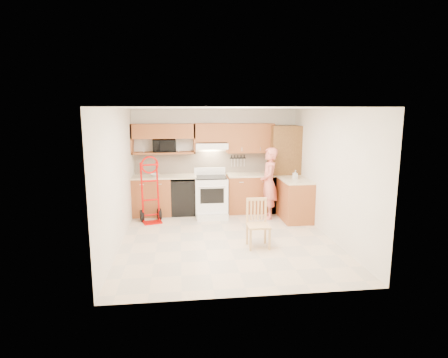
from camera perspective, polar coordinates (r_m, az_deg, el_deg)
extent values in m
cube|color=beige|center=(7.24, 0.48, -9.40)|extent=(4.00, 4.50, 0.02)
cube|color=white|center=(6.81, 0.51, 10.98)|extent=(4.00, 4.50, 0.02)
cube|color=beige|center=(9.13, -1.32, 2.92)|extent=(4.00, 0.02, 2.50)
cube|color=beige|center=(4.73, 4.01, -4.26)|extent=(4.00, 0.02, 2.50)
cube|color=beige|center=(6.95, -16.17, 0.11)|extent=(0.02, 4.50, 2.50)
cube|color=beige|center=(7.44, 16.04, 0.78)|extent=(0.02, 4.50, 2.50)
cube|color=beige|center=(9.11, -1.30, 2.59)|extent=(3.92, 0.03, 0.55)
cube|color=brown|center=(8.95, -11.04, -2.63)|extent=(0.90, 0.60, 0.90)
cube|color=black|center=(8.93, -6.22, -2.69)|extent=(0.60, 0.60, 0.85)
cube|color=brown|center=(9.09, 4.11, -2.26)|extent=(1.14, 0.60, 0.90)
cube|color=beige|center=(8.84, -9.20, 0.37)|extent=(1.50, 0.63, 0.04)
cube|color=beige|center=(9.00, 4.15, 0.66)|extent=(1.14, 0.63, 0.04)
cube|color=brown|center=(8.55, 10.88, -3.25)|extent=(0.60, 1.00, 0.90)
cube|color=beige|center=(8.45, 10.99, -0.15)|extent=(0.63, 1.00, 0.04)
cube|color=brown|center=(9.17, 9.20, 1.55)|extent=(0.70, 0.60, 2.10)
cube|color=brown|center=(8.86, -9.37, 7.30)|extent=(1.50, 0.33, 0.34)
cube|color=brown|center=(8.90, -9.27, 4.02)|extent=(1.50, 0.33, 0.04)
cube|color=brown|center=(8.88, -2.01, 7.18)|extent=(0.76, 0.33, 0.44)
cube|color=brown|center=(9.02, 4.06, 6.32)|extent=(1.14, 0.33, 0.70)
cube|color=white|center=(8.84, -1.96, 5.15)|extent=(0.76, 0.46, 0.14)
imported|color=black|center=(8.88, -9.24, 5.10)|extent=(0.57, 0.41, 0.30)
imported|color=#E77563|center=(8.50, 6.96, -0.67)|extent=(0.48, 0.65, 1.64)
imported|color=white|center=(8.46, 10.94, 0.68)|extent=(0.11, 0.11, 0.20)
imported|color=white|center=(8.85, -10.62, 0.64)|extent=(0.23, 0.23, 0.05)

